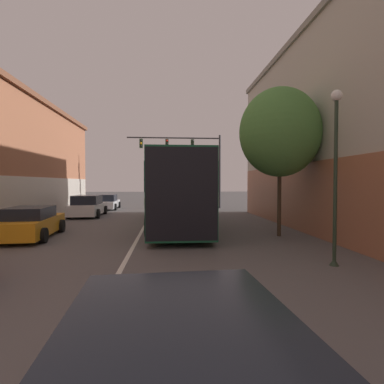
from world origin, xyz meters
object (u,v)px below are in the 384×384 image
(bus, at_px, (177,188))
(parked_car_left_mid, at_px, (88,206))
(street_tree_near, at_px, (280,132))
(parked_car_left_near, at_px, (106,202))
(parked_car_left_far, at_px, (31,223))
(traffic_signal_gantry, at_px, (189,154))
(street_lamp, at_px, (336,168))

(bus, height_order, parked_car_left_mid, bus)
(bus, bearing_deg, street_tree_near, -132.26)
(street_tree_near, bearing_deg, bus, 137.57)
(parked_car_left_mid, bearing_deg, street_tree_near, -131.02)
(bus, bearing_deg, parked_car_left_near, 30.44)
(parked_car_left_mid, height_order, parked_car_left_far, parked_car_left_mid)
(bus, xyz_separation_m, traffic_signal_gantry, (1.41, 10.35, 2.91))
(parked_car_left_far, height_order, street_lamp, street_lamp)
(parked_car_left_far, distance_m, traffic_signal_gantry, 16.40)
(traffic_signal_gantry, xyz_separation_m, street_tree_near, (2.86, -14.25, -0.48))
(bus, distance_m, parked_car_left_far, 7.23)
(bus, relative_size, parked_car_left_far, 2.98)
(traffic_signal_gantry, bearing_deg, street_tree_near, -78.66)
(traffic_signal_gantry, bearing_deg, bus, -97.78)
(street_lamp, distance_m, street_tree_near, 4.95)
(parked_car_left_mid, xyz_separation_m, street_lamp, (10.05, -13.09, 2.02))
(street_lamp, bearing_deg, bus, 115.55)
(parked_car_left_mid, relative_size, street_lamp, 0.89)
(bus, bearing_deg, street_lamp, -154.28)
(parked_car_left_near, xyz_separation_m, street_lamp, (9.97, -18.62, 2.09))
(bus, height_order, parked_car_left_far, bus)
(parked_car_left_near, xyz_separation_m, parked_car_left_far, (-0.25, -13.65, 0.01))
(bus, bearing_deg, traffic_signal_gantry, -7.61)
(parked_car_left_near, bearing_deg, street_tree_near, -146.15)
(bus, relative_size, street_lamp, 2.60)
(parked_car_left_near, distance_m, parked_car_left_far, 13.66)
(parked_car_left_near, xyz_separation_m, street_tree_near, (10.16, -14.00, 3.82))
(bus, relative_size, traffic_signal_gantry, 1.50)
(parked_car_left_mid, bearing_deg, parked_car_left_near, -2.30)
(parked_car_left_mid, bearing_deg, parked_car_left_far, 177.36)
(parked_car_left_near, distance_m, street_tree_near, 17.71)
(parked_car_left_far, relative_size, street_tree_near, 0.66)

